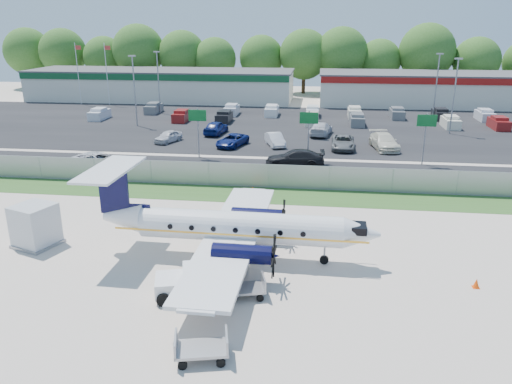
# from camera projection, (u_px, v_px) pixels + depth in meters

# --- Properties ---
(ground) EXTENTS (170.00, 170.00, 0.00)m
(ground) POSITION_uv_depth(u_px,v_px,m) (243.00, 264.00, 28.21)
(ground) COLOR beige
(ground) RESTS_ON ground
(grass_verge) EXTENTS (170.00, 4.00, 0.02)m
(grass_verge) POSITION_uv_depth(u_px,v_px,m) (266.00, 195.00, 39.48)
(grass_verge) COLOR #2D561E
(grass_verge) RESTS_ON ground
(access_road) EXTENTS (170.00, 8.00, 0.02)m
(access_road) POSITION_uv_depth(u_px,v_px,m) (274.00, 171.00, 46.06)
(access_road) COLOR black
(access_road) RESTS_ON ground
(parking_lot) EXTENTS (170.00, 32.00, 0.02)m
(parking_lot) POSITION_uv_depth(u_px,v_px,m) (288.00, 127.00, 65.79)
(parking_lot) COLOR black
(parking_lot) RESTS_ON ground
(perimeter_fence) EXTENTS (120.00, 0.06, 1.99)m
(perimeter_fence) POSITION_uv_depth(u_px,v_px,m) (268.00, 176.00, 41.04)
(perimeter_fence) COLOR gray
(perimeter_fence) RESTS_ON ground
(building_west) EXTENTS (46.40, 12.40, 5.24)m
(building_west) POSITION_uv_depth(u_px,v_px,m) (162.00, 85.00, 88.48)
(building_west) COLOR silver
(building_west) RESTS_ON ground
(building_east) EXTENTS (44.40, 12.40, 5.24)m
(building_east) POSITION_uv_depth(u_px,v_px,m) (454.00, 89.00, 82.50)
(building_east) COLOR silver
(building_east) RESTS_ON ground
(sign_left) EXTENTS (1.80, 0.26, 5.00)m
(sign_left) POSITION_uv_depth(u_px,v_px,m) (198.00, 122.00, 49.53)
(sign_left) COLOR gray
(sign_left) RESTS_ON ground
(sign_mid) EXTENTS (1.80, 0.26, 5.00)m
(sign_mid) POSITION_uv_depth(u_px,v_px,m) (309.00, 125.00, 48.22)
(sign_mid) COLOR gray
(sign_mid) RESTS_ON ground
(sign_right) EXTENTS (1.80, 0.26, 5.00)m
(sign_right) POSITION_uv_depth(u_px,v_px,m) (426.00, 128.00, 46.90)
(sign_right) COLOR gray
(sign_right) RESTS_ON ground
(flagpole_west) EXTENTS (1.06, 0.12, 10.00)m
(flagpole_west) POSITION_uv_depth(u_px,v_px,m) (78.00, 70.00, 82.38)
(flagpole_west) COLOR silver
(flagpole_west) RESTS_ON ground
(flagpole_east) EXTENTS (1.06, 0.12, 10.00)m
(flagpole_east) POSITION_uv_depth(u_px,v_px,m) (107.00, 70.00, 81.78)
(flagpole_east) COLOR silver
(flagpole_east) RESTS_ON ground
(light_pole_nw) EXTENTS (0.90, 0.35, 9.09)m
(light_pole_nw) POSITION_uv_depth(u_px,v_px,m) (134.00, 86.00, 64.63)
(light_pole_nw) COLOR gray
(light_pole_nw) RESTS_ON ground
(light_pole_ne) EXTENTS (0.90, 0.35, 9.09)m
(light_pole_ne) POSITION_uv_depth(u_px,v_px,m) (455.00, 91.00, 59.85)
(light_pole_ne) COLOR gray
(light_pole_ne) RESTS_ON ground
(light_pole_sw) EXTENTS (0.90, 0.35, 9.09)m
(light_pole_sw) POSITION_uv_depth(u_px,v_px,m) (158.00, 78.00, 74.03)
(light_pole_sw) COLOR gray
(light_pole_sw) RESTS_ON ground
(light_pole_se) EXTENTS (0.90, 0.35, 9.09)m
(light_pole_se) POSITION_uv_depth(u_px,v_px,m) (437.00, 82.00, 69.25)
(light_pole_se) COLOR gray
(light_pole_se) RESTS_ON ground
(tree_line) EXTENTS (112.00, 6.00, 14.00)m
(tree_line) POSITION_uv_depth(u_px,v_px,m) (300.00, 93.00, 97.74)
(tree_line) COLOR #2E5D1B
(tree_line) RESTS_ON ground
(aircraft) EXTENTS (16.44, 16.24, 5.12)m
(aircraft) POSITION_uv_depth(u_px,v_px,m) (234.00, 226.00, 28.32)
(aircraft) COLOR silver
(aircraft) RESTS_ON ground
(pushback_tug) EXTENTS (3.20, 2.68, 1.54)m
(pushback_tug) POSITION_uv_depth(u_px,v_px,m) (187.00, 282.00, 24.79)
(pushback_tug) COLOR silver
(pushback_tug) RESTS_ON ground
(baggage_cart_near) EXTENTS (2.38, 1.74, 1.13)m
(baggage_cart_near) POSITION_uv_depth(u_px,v_px,m) (202.00, 348.00, 20.08)
(baggage_cart_near) COLOR gray
(baggage_cart_near) RESTS_ON ground
(baggage_cart_far) EXTENTS (2.32, 1.75, 1.08)m
(baggage_cart_far) POSITION_uv_depth(u_px,v_px,m) (244.00, 288.00, 24.68)
(baggage_cart_far) COLOR gray
(baggage_cart_far) RESTS_ON ground
(service_container) EXTENTS (2.97, 2.97, 2.58)m
(service_container) POSITION_uv_depth(u_px,v_px,m) (35.00, 227.00, 30.30)
(service_container) COLOR silver
(service_container) RESTS_ON ground
(cone_nose) EXTENTS (0.36, 0.36, 0.51)m
(cone_nose) POSITION_uv_depth(u_px,v_px,m) (476.00, 283.00, 25.64)
(cone_nose) COLOR #F94707
(cone_nose) RESTS_ON ground
(cone_starboard_wing) EXTENTS (0.44, 0.44, 0.62)m
(cone_starboard_wing) POSITION_uv_depth(u_px,v_px,m) (253.00, 190.00, 39.78)
(cone_starboard_wing) COLOR #F94707
(cone_starboard_wing) RESTS_ON ground
(road_car_west) EXTENTS (6.12, 4.01, 1.56)m
(road_car_west) POSITION_uv_depth(u_px,v_px,m) (100.00, 169.00, 46.57)
(road_car_west) COLOR silver
(road_car_west) RESTS_ON ground
(road_car_mid) EXTENTS (5.64, 2.50, 1.61)m
(road_car_mid) POSITION_uv_depth(u_px,v_px,m) (295.00, 166.00, 47.51)
(road_car_mid) COLOR black
(road_car_mid) RESTS_ON ground
(parked_car_a) EXTENTS (2.86, 4.24, 1.34)m
(parked_car_a) POSITION_uv_depth(u_px,v_px,m) (169.00, 142.00, 57.21)
(parked_car_a) COLOR silver
(parked_car_a) RESTS_ON ground
(parked_car_b) EXTENTS (3.55, 5.24, 1.33)m
(parked_car_b) POSITION_uv_depth(u_px,v_px,m) (232.00, 146.00, 55.31)
(parked_car_b) COLOR navy
(parked_car_b) RESTS_ON ground
(parked_car_c) EXTENTS (2.82, 4.55, 1.41)m
(parked_car_c) POSITION_uv_depth(u_px,v_px,m) (275.00, 146.00, 55.54)
(parked_car_c) COLOR silver
(parked_car_c) RESTS_ON ground
(parked_car_d) EXTENTS (2.54, 5.29, 1.45)m
(parked_car_d) POSITION_uv_depth(u_px,v_px,m) (343.00, 149.00, 54.15)
(parked_car_d) COLOR #595B5E
(parked_car_d) RESTS_ON ground
(parked_car_e) EXTENTS (3.17, 6.00, 1.66)m
(parked_car_e) POSITION_uv_depth(u_px,v_px,m) (383.00, 149.00, 54.09)
(parked_car_e) COLOR beige
(parked_car_e) RESTS_ON ground
(parked_car_f) EXTENTS (2.60, 5.07, 1.65)m
(parked_car_f) POSITION_uv_depth(u_px,v_px,m) (216.00, 134.00, 61.32)
(parked_car_f) COLOR navy
(parked_car_f) RESTS_ON ground
(parked_car_g) EXTENTS (3.09, 5.73, 1.58)m
(parked_car_g) POSITION_uv_depth(u_px,v_px,m) (321.00, 135.00, 60.87)
(parked_car_g) COLOR silver
(parked_car_g) RESTS_ON ground
(far_parking_rows) EXTENTS (56.00, 10.00, 1.60)m
(far_parking_rows) POSITION_uv_depth(u_px,v_px,m) (291.00, 120.00, 70.49)
(far_parking_rows) COLOR gray
(far_parking_rows) RESTS_ON ground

